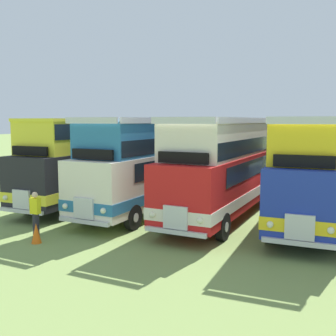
{
  "coord_description": "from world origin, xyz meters",
  "views": [
    {
      "loc": [
        3.02,
        -18.25,
        4.38
      ],
      "look_at": [
        -4.88,
        -0.18,
        2.06
      ],
      "focal_mm": 42.92,
      "sensor_mm": 36.0,
      "label": 1
    }
  ],
  "objects_px": {
    "cone_mid_row": "(36,233)",
    "marshal_person": "(36,214)",
    "bus_first_in_row": "(99,156)",
    "bus_second_in_row": "(157,161)",
    "bus_fourth_in_row": "(313,167)",
    "bus_third_in_row": "(229,164)"
  },
  "relations": [
    {
      "from": "bus_first_in_row",
      "to": "cone_mid_row",
      "type": "height_order",
      "value": "bus_first_in_row"
    },
    {
      "from": "bus_first_in_row",
      "to": "marshal_person",
      "type": "distance_m",
      "value": 7.4
    },
    {
      "from": "bus_second_in_row",
      "to": "cone_mid_row",
      "type": "distance_m",
      "value": 7.56
    },
    {
      "from": "cone_mid_row",
      "to": "bus_fourth_in_row",
      "type": "bearing_deg",
      "value": 40.24
    },
    {
      "from": "bus_fourth_in_row",
      "to": "bus_second_in_row",
      "type": "bearing_deg",
      "value": -177.7
    },
    {
      "from": "bus_first_in_row",
      "to": "bus_fourth_in_row",
      "type": "distance_m",
      "value": 11.08
    },
    {
      "from": "cone_mid_row",
      "to": "marshal_person",
      "type": "height_order",
      "value": "marshal_person"
    },
    {
      "from": "marshal_person",
      "to": "bus_third_in_row",
      "type": "bearing_deg",
      "value": 49.35
    },
    {
      "from": "bus_second_in_row",
      "to": "bus_third_in_row",
      "type": "height_order",
      "value": "same"
    },
    {
      "from": "bus_first_in_row",
      "to": "bus_second_in_row",
      "type": "distance_m",
      "value": 3.73
    },
    {
      "from": "bus_third_in_row",
      "to": "cone_mid_row",
      "type": "bearing_deg",
      "value": -125.38
    },
    {
      "from": "bus_fourth_in_row",
      "to": "marshal_person",
      "type": "xyz_separation_m",
      "value": [
        -9.35,
        -6.84,
        -1.47
      ]
    },
    {
      "from": "bus_second_in_row",
      "to": "marshal_person",
      "type": "distance_m",
      "value": 7.0
    },
    {
      "from": "cone_mid_row",
      "to": "marshal_person",
      "type": "xyz_separation_m",
      "value": [
        -0.55,
        0.61,
        0.52
      ]
    },
    {
      "from": "bus_third_in_row",
      "to": "marshal_person",
      "type": "height_order",
      "value": "bus_third_in_row"
    },
    {
      "from": "bus_fourth_in_row",
      "to": "cone_mid_row",
      "type": "distance_m",
      "value": 11.7
    },
    {
      "from": "bus_third_in_row",
      "to": "cone_mid_row",
      "type": "height_order",
      "value": "bus_third_in_row"
    },
    {
      "from": "bus_third_in_row",
      "to": "bus_second_in_row",
      "type": "bearing_deg",
      "value": -179.22
    },
    {
      "from": "bus_first_in_row",
      "to": "bus_second_in_row",
      "type": "xyz_separation_m",
      "value": [
        3.7,
        -0.47,
        -0.11
      ]
    },
    {
      "from": "bus_first_in_row",
      "to": "marshal_person",
      "type": "xyz_separation_m",
      "value": [
        1.73,
        -7.01,
        -1.59
      ]
    },
    {
      "from": "bus_fourth_in_row",
      "to": "marshal_person",
      "type": "relative_size",
      "value": 6.48
    },
    {
      "from": "bus_second_in_row",
      "to": "bus_fourth_in_row",
      "type": "relative_size",
      "value": 1.03
    }
  ]
}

